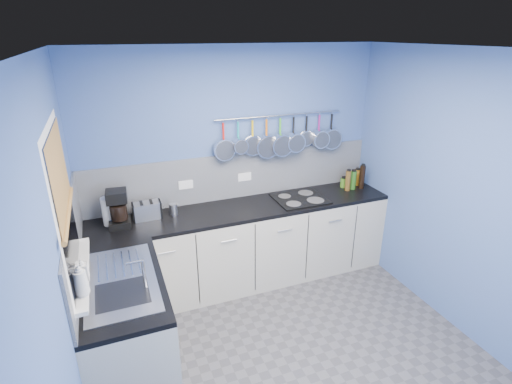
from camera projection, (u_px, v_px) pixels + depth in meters
floor at (293, 355)px, 3.44m from camera, size 3.20×3.00×0.02m
ceiling at (307, 48)px, 2.48m from camera, size 3.20×3.00×0.02m
wall_back at (235, 167)px, 4.26m from camera, size 3.20×0.02×2.50m
wall_front at (463, 380)px, 1.66m from camera, size 3.20×0.02×2.50m
wall_left at (64, 270)px, 2.42m from camera, size 0.02×3.00×2.50m
wall_right at (460, 196)px, 3.50m from camera, size 0.02×3.00×2.50m
backsplash_back at (236, 176)px, 4.28m from camera, size 3.20×0.02×0.50m
backsplash_left at (74, 239)px, 2.98m from camera, size 0.02×1.80×0.50m
cabinet_run_back at (245, 246)px, 4.30m from camera, size 3.20×0.60×0.86m
worktop_back at (245, 209)px, 4.13m from camera, size 3.20×0.60×0.04m
cabinet_run_left at (129, 331)px, 3.09m from camera, size 0.60×1.20×0.86m
worktop_left at (121, 283)px, 2.92m from camera, size 0.60×1.20×0.04m
window_frame at (64, 206)px, 2.57m from camera, size 0.01×1.00×1.10m
window_glass at (65, 206)px, 2.57m from camera, size 0.01×0.90×1.00m
bamboo_blind at (59, 173)px, 2.49m from camera, size 0.01×0.90×0.55m
window_sill at (81, 272)px, 2.78m from camera, size 0.10×0.98×0.03m
sink_unit at (121, 280)px, 2.91m from camera, size 0.50×0.95×0.01m
mixer_tap at (144, 274)px, 2.76m from camera, size 0.12×0.08×0.26m
socket_left at (186, 185)px, 4.09m from camera, size 0.15×0.01×0.09m
socket_right at (245, 177)px, 4.31m from camera, size 0.15×0.01×0.09m
pot_rail at (280, 115)px, 4.18m from camera, size 1.45×0.02×0.02m
soap_bottle_a at (80, 279)px, 2.47m from camera, size 0.10×0.10×0.24m
soap_bottle_b at (82, 268)px, 2.64m from camera, size 0.08×0.08×0.17m
paper_towel at (109, 211)px, 3.71m from camera, size 0.14×0.14×0.27m
coffee_maker at (118, 209)px, 3.67m from camera, size 0.21×0.23×0.35m
toaster at (147, 211)px, 3.85m from camera, size 0.26×0.16×0.17m
canister at (173, 209)px, 3.93m from camera, size 0.09×0.09×0.12m
hob at (300, 199)px, 4.32m from camera, size 0.54×0.48×0.01m
pan_0 at (224, 141)px, 4.03m from camera, size 0.23×0.07×0.42m
pan_1 at (238, 136)px, 4.07m from camera, size 0.16×0.12×0.35m
pan_2 at (253, 137)px, 4.14m from camera, size 0.21×0.05×0.40m
pan_3 at (267, 138)px, 4.20m from camera, size 0.26×0.07×0.45m
pan_4 at (280, 136)px, 4.25m from camera, size 0.24×0.11×0.43m
pan_5 at (293, 133)px, 4.30m from camera, size 0.21×0.12×0.40m
pan_6 at (306, 130)px, 4.34m from camera, size 0.17×0.05×0.36m
pan_7 at (319, 130)px, 4.40m from camera, size 0.20×0.11×0.39m
pan_8 at (331, 130)px, 4.46m from camera, size 0.24×0.08×0.43m
condiment_0 at (357, 177)px, 4.69m from camera, size 0.07×0.07×0.19m
condiment_1 at (348, 180)px, 4.66m from camera, size 0.07×0.07×0.16m
condiment_2 at (343, 183)px, 4.64m from camera, size 0.07×0.07×0.11m
condiment_3 at (362, 177)px, 4.58m from camera, size 0.07×0.07×0.27m
condiment_4 at (353, 180)px, 4.57m from camera, size 0.07×0.07×0.22m
condiment_5 at (348, 181)px, 4.52m from camera, size 0.06×0.06×0.24m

